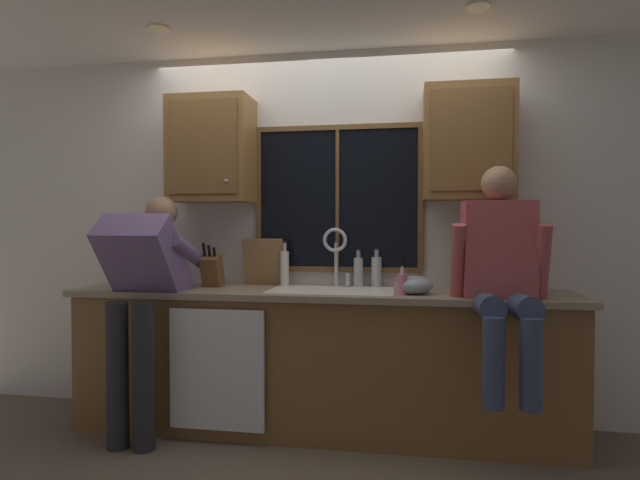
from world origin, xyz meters
name	(u,v)px	position (x,y,z in m)	size (l,w,h in m)	color
back_wall	(327,234)	(0.00, 0.06, 1.27)	(5.55, 0.12, 2.55)	silver
ceiling_downlight_left	(158,29)	(-0.94, -0.60, 2.54)	(0.14, 0.14, 0.01)	#FFEAB2
ceiling_downlight_right	(478,7)	(0.94, -0.60, 2.54)	(0.14, 0.14, 0.01)	#FFEAB2
window_glass	(338,199)	(0.08, -0.01, 1.52)	(1.10, 0.02, 0.95)	black
window_frame_top	(338,127)	(0.08, -0.02, 2.02)	(1.17, 0.02, 0.04)	brown
window_frame_bottom	(337,269)	(0.08, -0.02, 1.03)	(1.17, 0.02, 0.04)	brown
window_frame_left	(259,199)	(-0.48, -0.02, 1.52)	(0.04, 0.02, 0.95)	brown
window_frame_right	(421,198)	(0.65, -0.02, 1.52)	(0.04, 0.02, 0.95)	brown
window_mullion_center	(337,199)	(0.08, -0.02, 1.52)	(0.02, 0.02, 0.95)	brown
lower_cabinet_run	(319,363)	(0.00, -0.29, 0.44)	(3.15, 0.58, 0.88)	brown
countertop	(318,293)	(0.00, -0.31, 0.90)	(3.21, 0.62, 0.04)	gray
dishwasher_front	(217,370)	(-0.58, -0.61, 0.46)	(0.60, 0.02, 0.74)	white
upper_cabinet_left	(212,150)	(-0.77, -0.17, 1.86)	(0.56, 0.36, 0.72)	olive
upper_cabinet_right	(468,143)	(0.94, -0.17, 1.86)	(0.56, 0.36, 0.72)	olive
sink	(331,305)	(0.08, -0.30, 0.82)	(0.80, 0.46, 0.21)	white
faucet	(336,250)	(0.09, -0.12, 1.17)	(0.18, 0.09, 0.40)	silver
person_standing	(143,287)	(-1.06, -0.60, 0.95)	(0.53, 0.70, 1.53)	#262628
person_sitting_on_counter	(501,267)	(1.08, -0.57, 1.10)	(0.54, 0.60, 1.26)	#384260
knife_block	(212,271)	(-0.75, -0.25, 1.03)	(0.12, 0.18, 0.32)	brown
cutting_board	(263,262)	(-0.43, -0.08, 1.08)	(0.29, 0.02, 0.33)	#997047
mixing_bowl	(414,285)	(0.61, -0.38, 0.97)	(0.23, 0.23, 0.12)	#8C99A8
soap_dispenser	(402,284)	(0.54, -0.44, 0.99)	(0.06, 0.07, 0.17)	pink
bottle_green_glass	(358,271)	(0.24, -0.07, 1.03)	(0.06, 0.06, 0.26)	#B7B7BC
bottle_tall_clear	(285,267)	(-0.27, -0.12, 1.05)	(0.06, 0.06, 0.31)	silver
bottle_amber_small	(377,271)	(0.36, -0.06, 1.03)	(0.07, 0.07, 0.26)	#B7B7BC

